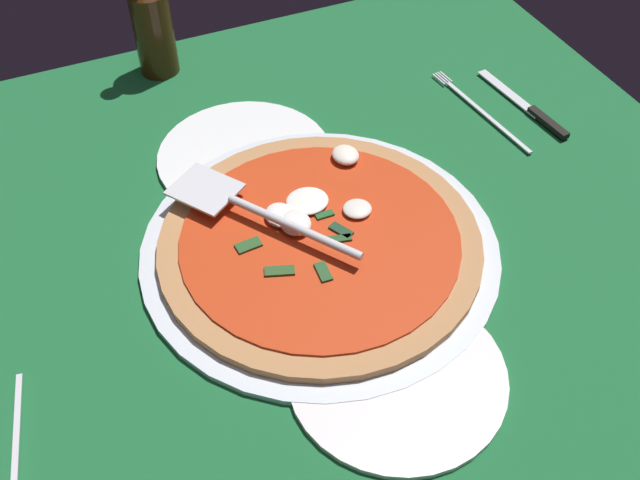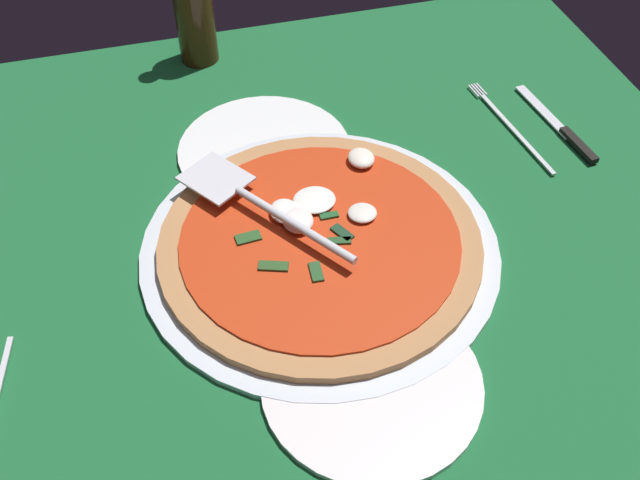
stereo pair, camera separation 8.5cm
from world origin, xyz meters
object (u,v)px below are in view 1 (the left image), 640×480
at_px(pizza_server, 252,209).
at_px(place_setting_near, 506,112).
at_px(pizza, 320,240).
at_px(beer_bottle, 151,19).
at_px(dinner_plate_right, 245,156).
at_px(dinner_plate_left, 397,375).

xyz_separation_m(pizza_server, place_setting_near, (0.08, -0.41, -0.04)).
xyz_separation_m(pizza, place_setting_near, (0.13, -0.35, -0.01)).
height_order(pizza, beer_bottle, beer_bottle).
bearing_deg(dinner_plate_right, dinner_plate_left, -176.36).
bearing_deg(pizza, pizza_server, 47.20).
xyz_separation_m(dinner_plate_left, beer_bottle, (0.63, 0.07, 0.08)).
distance_m(pizza_server, place_setting_near, 0.42).
bearing_deg(place_setting_near, dinner_plate_left, 127.29).
bearing_deg(dinner_plate_left, beer_bottle, 6.48).
relative_size(pizza, place_setting_near, 1.76).
bearing_deg(pizza, dinner_plate_left, -179.94).
distance_m(dinner_plate_left, beer_bottle, 0.63).
distance_m(pizza, beer_bottle, 0.45).
distance_m(dinner_plate_left, pizza_server, 0.26).
distance_m(dinner_plate_left, place_setting_near, 0.48).
xyz_separation_m(dinner_plate_right, pizza, (-0.19, -0.02, 0.01)).
height_order(dinner_plate_right, pizza, pizza).
relative_size(pizza_server, beer_bottle, 1.02).
bearing_deg(dinner_plate_right, beer_bottle, 10.87).
relative_size(dinner_plate_left, beer_bottle, 0.99).
distance_m(pizza, pizza_server, 0.09).
height_order(pizza_server, place_setting_near, pizza_server).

